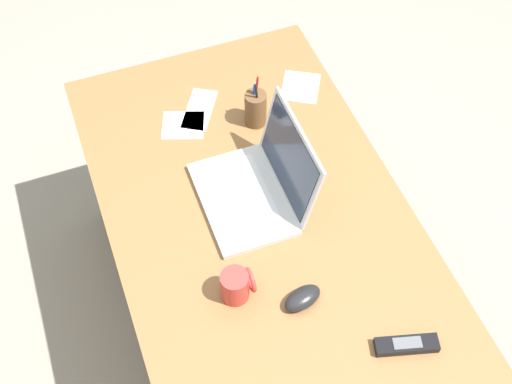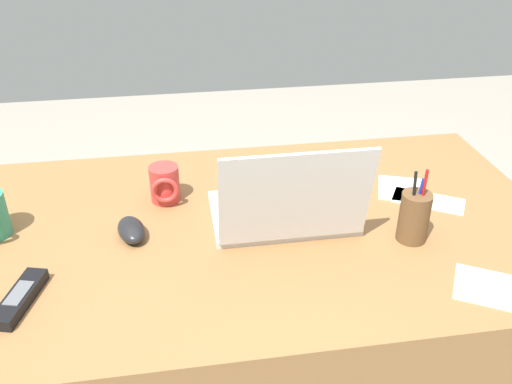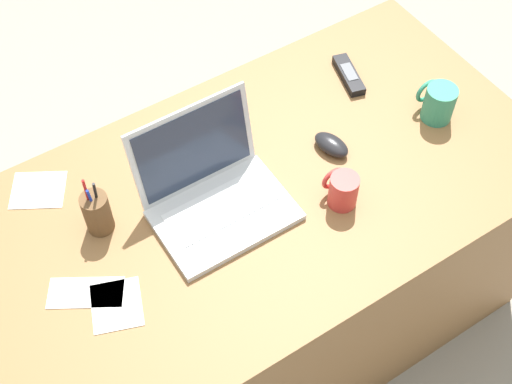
% 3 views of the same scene
% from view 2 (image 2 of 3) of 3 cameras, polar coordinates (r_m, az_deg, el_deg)
% --- Properties ---
extents(desk, '(1.56, 0.84, 0.75)m').
position_cam_2_polar(desk, '(1.55, -2.24, -15.17)').
color(desk, olive).
rests_on(desk, ground).
extents(laptop, '(0.34, 0.28, 0.25)m').
position_cam_2_polar(laptop, '(1.28, 3.13, -1.65)').
color(laptop, silver).
rests_on(laptop, desk).
extents(computer_mouse, '(0.08, 0.12, 0.04)m').
position_cam_2_polar(computer_mouse, '(1.29, -12.81, -3.84)').
color(computer_mouse, black).
rests_on(computer_mouse, desk).
extents(coffee_mug_white, '(0.07, 0.09, 0.09)m').
position_cam_2_polar(coffee_mug_white, '(1.40, -9.44, 0.80)').
color(coffee_mug_white, '#C63833').
rests_on(coffee_mug_white, desk).
extents(cordless_phone, '(0.09, 0.16, 0.03)m').
position_cam_2_polar(cordless_phone, '(1.18, -23.27, -10.05)').
color(cordless_phone, black).
rests_on(cordless_phone, desk).
extents(pen_holder, '(0.07, 0.07, 0.18)m').
position_cam_2_polar(pen_holder, '(1.28, 16.07, -2.45)').
color(pen_holder, brown).
rests_on(pen_holder, desk).
extents(paper_note_near_laptop, '(0.19, 0.16, 0.00)m').
position_cam_2_polar(paper_note_near_laptop, '(1.47, 17.42, -0.86)').
color(paper_note_near_laptop, white).
rests_on(paper_note_near_laptop, desk).
extents(paper_note_left, '(0.15, 0.16, 0.00)m').
position_cam_2_polar(paper_note_left, '(1.50, 14.78, 0.31)').
color(paper_note_left, white).
rests_on(paper_note_left, desk).
extents(paper_note_right, '(0.18, 0.17, 0.00)m').
position_cam_2_polar(paper_note_right, '(1.22, 23.09, -9.16)').
color(paper_note_right, white).
rests_on(paper_note_right, desk).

